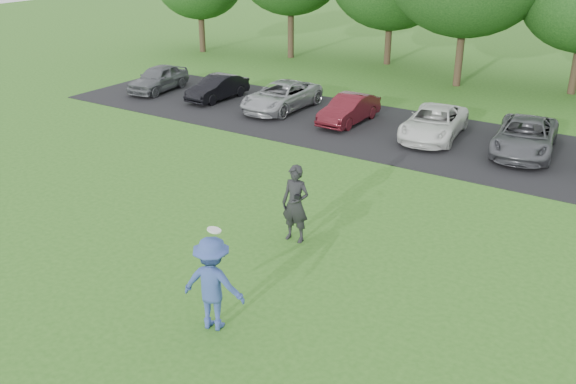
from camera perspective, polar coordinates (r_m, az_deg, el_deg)
name	(u,v)px	position (r m, az deg, el deg)	size (l,w,h in m)	color
ground	(198,303)	(13.87, -8.03, -9.74)	(100.00, 100.00, 0.00)	#30661D
parking_lot	(429,139)	(24.19, 12.41, 4.60)	(32.00, 6.50, 0.03)	black
frisbee_player	(213,283)	(12.60, -6.70, -8.08)	(1.41, 1.03, 2.17)	#344A93
camera_bystander	(295,204)	(15.82, 0.67, -1.05)	(0.75, 0.51, 1.99)	black
parked_cars	(453,126)	(23.91, 14.43, 5.66)	(28.59, 4.68, 1.18)	#585B5F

